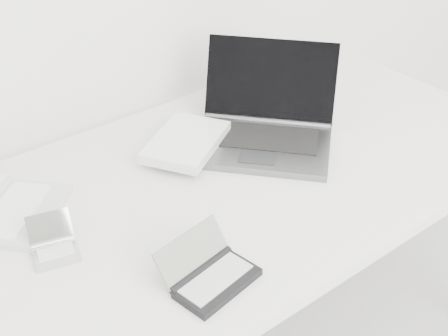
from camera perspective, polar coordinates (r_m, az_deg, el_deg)
desk at (r=1.51m, az=-0.06°, el=-2.32°), size 1.60×0.80×0.73m
laptop_large at (r=1.60m, az=1.68°, el=3.39°), size 0.56×0.47×0.22m
netbook_open_white at (r=1.44m, az=-19.60°, el=-3.46°), size 0.36×0.36×0.07m
pda_silver at (r=1.31m, az=-15.25°, el=-6.95°), size 0.11×0.13×0.07m
palmtop_charcoal at (r=1.20m, az=-1.26°, el=-9.74°), size 0.18×0.16×0.08m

